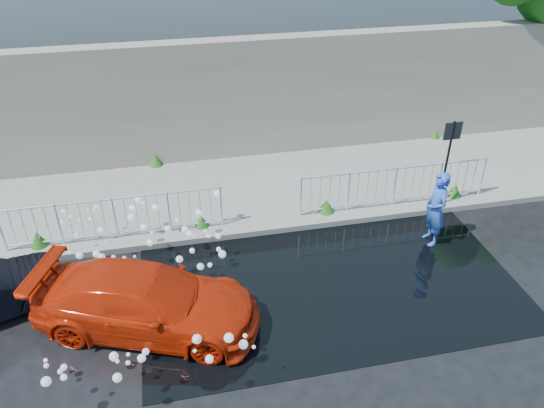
# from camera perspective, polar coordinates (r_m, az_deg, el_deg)

# --- Properties ---
(ground) EXTENTS (90.00, 90.00, 0.00)m
(ground) POSITION_cam_1_polar(r_m,az_deg,el_deg) (10.99, 4.98, -11.66)
(ground) COLOR black
(ground) RESTS_ON ground
(pavement) EXTENTS (30.00, 4.00, 0.15)m
(pavement) POSITION_cam_1_polar(r_m,az_deg,el_deg) (14.82, -0.46, 1.76)
(pavement) COLOR gray
(pavement) RESTS_ON ground
(curb) EXTENTS (30.00, 0.25, 0.16)m
(curb) POSITION_cam_1_polar(r_m,az_deg,el_deg) (13.18, 1.32, -2.55)
(curb) COLOR gray
(curb) RESTS_ON ground
(retaining_wall) EXTENTS (30.00, 0.60, 3.50)m
(retaining_wall) POSITION_cam_1_polar(r_m,az_deg,el_deg) (15.98, -2.13, 11.36)
(retaining_wall) COLOR #6D685C
(retaining_wall) RESTS_ON pavement
(puddle) EXTENTS (8.00, 5.00, 0.01)m
(puddle) POSITION_cam_1_polar(r_m,az_deg,el_deg) (11.81, 5.95, -7.97)
(puddle) COLOR black
(puddle) RESTS_ON ground
(sign_post) EXTENTS (0.45, 0.06, 2.50)m
(sign_post) POSITION_cam_1_polar(r_m,az_deg,el_deg) (13.89, 18.50, 5.49)
(sign_post) COLOR black
(sign_post) RESTS_ON ground
(railing_left) EXTENTS (5.05, 0.05, 1.10)m
(railing_left) POSITION_cam_1_polar(r_m,az_deg,el_deg) (12.92, -16.55, -1.33)
(railing_left) COLOR silver
(railing_left) RESTS_ON pavement
(railing_right) EXTENTS (5.05, 0.05, 1.10)m
(railing_right) POSITION_cam_1_polar(r_m,az_deg,el_deg) (14.00, 13.06, 2.00)
(railing_right) COLOR silver
(railing_right) RESTS_ON pavement
(weeds) EXTENTS (12.17, 3.93, 0.38)m
(weeds) POSITION_cam_1_polar(r_m,az_deg,el_deg) (14.16, -1.35, 1.33)
(weeds) COLOR #134815
(weeds) RESTS_ON pavement
(water_spray) EXTENTS (3.69, 5.35, 0.95)m
(water_spray) POSITION_cam_1_polar(r_m,az_deg,el_deg) (11.27, -12.54, -6.24)
(water_spray) COLOR white
(water_spray) RESTS_ON ground
(red_car) EXTENTS (4.67, 3.16, 1.26)m
(red_car) POSITION_cam_1_polar(r_m,az_deg,el_deg) (10.56, -13.33, -10.15)
(red_car) COLOR #B71F07
(red_car) RESTS_ON ground
(person) EXTENTS (0.47, 0.69, 1.87)m
(person) POSITION_cam_1_polar(r_m,az_deg,el_deg) (12.88, 17.22, -0.51)
(person) COLOR blue
(person) RESTS_ON ground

